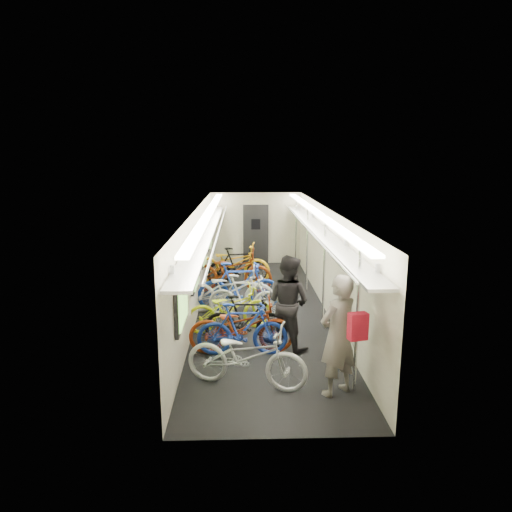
{
  "coord_description": "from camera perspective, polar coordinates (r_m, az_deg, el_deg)",
  "views": [
    {
      "loc": [
        -0.47,
        -10.22,
        3.54
      ],
      "look_at": [
        -0.12,
        0.81,
        1.15
      ],
      "focal_mm": 32.0,
      "sensor_mm": 36.0,
      "label": 1
    }
  ],
  "objects": [
    {
      "name": "train_car_shell",
      "position": [
        11.09,
        -1.22,
        2.45
      ],
      "size": [
        10.0,
        10.0,
        10.0
      ],
      "color": "black",
      "rests_on": "ground"
    },
    {
      "name": "bicycle_0",
      "position": [
        7.27,
        -1.2,
        -12.38
      ],
      "size": [
        2.06,
        1.22,
        1.02
      ],
      "primitive_type": "imported",
      "rotation": [
        0.0,
        0.0,
        1.27
      ],
      "color": "#BABBBF",
      "rests_on": "ground"
    },
    {
      "name": "bicycle_1",
      "position": [
        8.35,
        -1.72,
        -9.14
      ],
      "size": [
        1.66,
        0.47,
        0.99
      ],
      "primitive_type": "imported",
      "rotation": [
        0.0,
        0.0,
        1.57
      ],
      "color": "#1B37A5",
      "rests_on": "ground"
    },
    {
      "name": "bicycle_2",
      "position": [
        8.45,
        -1.79,
        -8.81
      ],
      "size": [
        1.96,
        0.73,
        1.02
      ],
      "primitive_type": "imported",
      "rotation": [
        0.0,
        0.0,
        1.6
      ],
      "color": "maroon",
      "rests_on": "ground"
    },
    {
      "name": "bicycle_3",
      "position": [
        8.85,
        -1.22,
        -7.94
      ],
      "size": [
        1.65,
        0.57,
        0.98
      ],
      "primitive_type": "imported",
      "rotation": [
        0.0,
        0.0,
        1.5
      ],
      "color": "black",
      "rests_on": "ground"
    },
    {
      "name": "bicycle_4",
      "position": [
        9.53,
        -3.35,
        -6.57
      ],
      "size": [
        1.91,
        1.09,
        0.95
      ],
      "primitive_type": "imported",
      "rotation": [
        0.0,
        0.0,
        1.84
      ],
      "color": "#CBDD14",
      "rests_on": "ground"
    },
    {
      "name": "bicycle_5",
      "position": [
        10.25,
        -1.42,
        -5.05
      ],
      "size": [
        1.71,
        0.75,
        0.99
      ],
      "primitive_type": "imported",
      "rotation": [
        0.0,
        0.0,
        1.4
      ],
      "color": "silver",
      "rests_on": "ground"
    },
    {
      "name": "bicycle_6",
      "position": [
        10.58,
        -3.27,
        -4.24
      ],
      "size": [
        2.1,
        0.81,
        1.09
      ],
      "primitive_type": "imported",
      "rotation": [
        0.0,
        0.0,
        1.53
      ],
      "color": "silver",
      "rests_on": "ground"
    },
    {
      "name": "bicycle_7",
      "position": [
        10.69,
        -2.15,
        -3.82
      ],
      "size": [
        1.99,
        0.71,
        1.17
      ],
      "primitive_type": "imported",
      "rotation": [
        0.0,
        0.0,
        1.66
      ],
      "color": "#1B3CA5",
      "rests_on": "ground"
    },
    {
      "name": "bicycle_8",
      "position": [
        12.18,
        -3.14,
        -1.87
      ],
      "size": [
        2.25,
        0.95,
        1.15
      ],
      "primitive_type": "imported",
      "rotation": [
        0.0,
        0.0,
        1.49
      ],
      "color": "maroon",
      "rests_on": "ground"
    },
    {
      "name": "bicycle_9",
      "position": [
        12.9,
        -2.24,
        -1.23
      ],
      "size": [
        1.85,
        0.8,
        1.08
      ],
      "primitive_type": "imported",
      "rotation": [
        0.0,
        0.0,
        1.74
      ],
      "color": "black",
      "rests_on": "ground"
    },
    {
      "name": "bicycle_10",
      "position": [
        13.01,
        -3.05,
        -0.93
      ],
      "size": [
        2.31,
        1.14,
        1.16
      ],
      "primitive_type": "imported",
      "rotation": [
        0.0,
        0.0,
        1.4
      ],
      "color": "yellow",
      "rests_on": "ground"
    },
    {
      "name": "passenger_near",
      "position": [
        7.01,
        10.21,
        -9.75
      ],
      "size": [
        0.82,
        0.75,
        1.88
      ],
      "primitive_type": "imported",
      "rotation": [
        0.0,
        0.0,
        3.72
      ],
      "color": "slate",
      "rests_on": "ground"
    },
    {
      "name": "passenger_mid",
      "position": [
        8.56,
        4.03,
        -5.78
      ],
      "size": [
        1.1,
        1.08,
        1.79
      ],
      "primitive_type": "imported",
      "rotation": [
        0.0,
        0.0,
        2.45
      ],
      "color": "black",
      "rests_on": "ground"
    },
    {
      "name": "backpack",
      "position": [
        6.46,
        12.61,
        -8.58
      ],
      "size": [
        0.29,
        0.2,
        0.38
      ],
      "primitive_type": "cube",
      "rotation": [
        0.0,
        0.0,
        0.24
      ],
      "color": "#AA1124",
      "rests_on": "passenger_near"
    }
  ]
}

